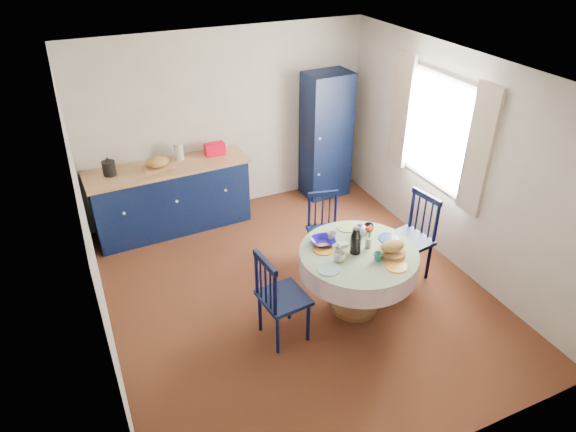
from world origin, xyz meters
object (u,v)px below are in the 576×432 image
object	(u,v)px
mug_d	(332,237)
chair_left	(280,297)
dining_table	(359,261)
chair_right	(412,237)
pantry_cabinet	(326,136)
chair_far	(325,229)
kitchen_counter	(171,196)
mug_c	(369,228)
mug_b	(378,257)
cobalt_bowl	(323,242)
mug_a	(340,257)

from	to	relation	value
mug_d	chair_left	bearing A→B (deg)	-154.06
dining_table	chair_right	size ratio (longest dim) A/B	1.18
pantry_cabinet	mug_d	size ratio (longest dim) A/B	18.37
chair_left	chair_far	size ratio (longest dim) A/B	1.13
kitchen_counter	chair_left	size ratio (longest dim) A/B	2.06
chair_left	chair_far	world-z (taller)	chair_left
mug_c	mug_d	distance (m)	0.44
pantry_cabinet	mug_b	world-z (taller)	pantry_cabinet
cobalt_bowl	pantry_cabinet	bearing A→B (deg)	61.51
pantry_cabinet	chair_left	world-z (taller)	pantry_cabinet
dining_table	mug_b	size ratio (longest dim) A/B	13.31
dining_table	mug_d	size ratio (longest dim) A/B	12.21
chair_right	mug_c	size ratio (longest dim) A/B	9.21
mug_c	mug_d	xyz separation A→B (m)	(-0.44, 0.01, 0.00)
mug_b	chair_right	bearing A→B (deg)	30.89
pantry_cabinet	chair_left	size ratio (longest dim) A/B	1.81
kitchen_counter	mug_c	world-z (taller)	kitchen_counter
chair_far	pantry_cabinet	bearing A→B (deg)	74.95
chair_left	mug_c	distance (m)	1.29
pantry_cabinet	mug_d	distance (m)	2.44
mug_a	mug_d	distance (m)	0.37
chair_left	mug_a	xyz separation A→B (m)	(0.66, 0.02, 0.27)
mug_b	dining_table	bearing A→B (deg)	112.46
mug_a	chair_right	bearing A→B (deg)	15.72
chair_far	cobalt_bowl	xyz separation A→B (m)	(-0.37, -0.63, 0.31)
chair_left	chair_right	size ratio (longest dim) A/B	0.98
mug_c	chair_right	bearing A→B (deg)	-2.15
dining_table	cobalt_bowl	world-z (taller)	dining_table
chair_far	chair_right	xyz separation A→B (m)	(0.78, -0.64, 0.07)
chair_right	chair_far	bearing A→B (deg)	-138.28
mug_c	mug_d	size ratio (longest dim) A/B	1.12
chair_left	cobalt_bowl	bearing A→B (deg)	-67.79
mug_b	mug_d	distance (m)	0.56
chair_left	kitchen_counter	bearing A→B (deg)	4.74
mug_c	cobalt_bowl	bearing A→B (deg)	-178.61
mug_d	cobalt_bowl	distance (m)	0.12
dining_table	mug_c	size ratio (longest dim) A/B	10.89
chair_far	mug_c	size ratio (longest dim) A/B	8.00
dining_table	chair_right	world-z (taller)	chair_right
chair_left	mug_d	size ratio (longest dim) A/B	10.12
dining_table	chair_far	distance (m)	0.93
mug_b	chair_far	bearing A→B (deg)	89.80
pantry_cabinet	chair_right	xyz separation A→B (m)	(-0.05, -2.22, -0.40)
mug_a	mug_b	world-z (taller)	mug_a
mug_b	kitchen_counter	bearing A→B (deg)	119.30
mug_c	mug_d	world-z (taller)	mug_d
mug_d	mug_a	bearing A→B (deg)	-106.56
pantry_cabinet	mug_c	distance (m)	2.29
dining_table	mug_b	world-z (taller)	dining_table
chair_right	mug_b	distance (m)	0.95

